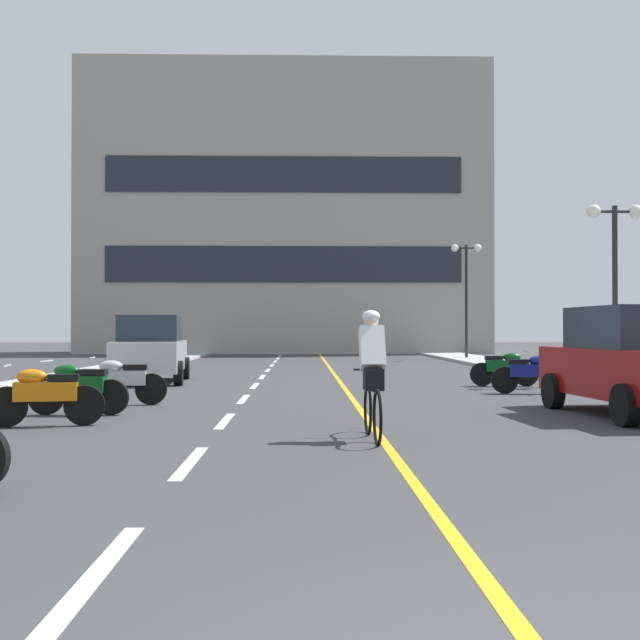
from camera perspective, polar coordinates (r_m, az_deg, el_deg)
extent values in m
plane|color=#38383A|center=(23.86, 0.64, -4.13)|extent=(140.00, 140.00, 0.00)
cube|color=#A8A8A3|center=(27.60, -14.72, -3.52)|extent=(2.40, 72.00, 0.12)
cube|color=#A8A8A3|center=(28.01, 15.34, -3.47)|extent=(2.40, 72.00, 0.12)
cube|color=silver|center=(5.16, -15.38, -16.72)|extent=(0.14, 2.20, 0.01)
cube|color=silver|center=(9.00, -9.07, -9.80)|extent=(0.14, 2.20, 0.01)
cube|color=silver|center=(12.94, -6.65, -7.02)|extent=(0.14, 2.20, 0.01)
cube|color=silver|center=(16.91, -5.38, -5.53)|extent=(0.14, 2.20, 0.01)
cube|color=silver|center=(20.89, -4.59, -4.61)|extent=(0.14, 2.20, 0.01)
cube|color=silver|center=(24.88, -4.06, -3.98)|extent=(0.14, 2.20, 0.01)
cube|color=silver|center=(28.87, -3.67, -3.53)|extent=(0.14, 2.20, 0.01)
cube|color=silver|center=(32.86, -3.38, -3.18)|extent=(0.14, 2.20, 0.01)
cube|color=silver|center=(36.86, -3.15, -2.91)|extent=(0.14, 2.20, 0.01)
cube|color=silver|center=(40.85, -2.97, -2.70)|extent=(0.14, 2.20, 0.01)
cube|color=silver|center=(44.85, -2.82, -2.52)|extent=(0.14, 2.20, 0.01)
cube|color=silver|center=(48.84, -2.69, -2.37)|extent=(0.14, 2.20, 0.01)
cube|color=gold|center=(26.87, 0.96, -3.74)|extent=(0.12, 66.00, 0.01)
cube|color=#9E998E|center=(51.88, -2.45, 7.49)|extent=(24.88, 7.06, 17.64)
cube|color=#1E232D|center=(47.93, -2.54, 3.93)|extent=(20.90, 0.10, 2.12)
cube|color=#1E232D|center=(48.64, -2.53, 10.15)|extent=(20.90, 0.10, 2.12)
cylinder|color=black|center=(22.52, 19.94, 1.79)|extent=(0.14, 0.14, 4.54)
cylinder|color=black|center=(22.71, 19.92, 7.14)|extent=(1.10, 0.08, 0.08)
sphere|color=white|center=(22.52, 18.60, 7.21)|extent=(0.36, 0.36, 0.36)
sphere|color=white|center=(22.91, 21.21, 7.08)|extent=(0.36, 0.36, 0.36)
cylinder|color=black|center=(39.46, 10.20, 1.31)|extent=(0.14, 0.14, 5.37)
cylinder|color=black|center=(39.63, 10.19, 4.98)|extent=(1.10, 0.08, 0.08)
sphere|color=white|center=(39.53, 9.41, 5.00)|extent=(0.36, 0.36, 0.36)
sphere|color=white|center=(39.75, 10.97, 4.97)|extent=(0.36, 0.36, 0.36)
cylinder|color=black|center=(15.43, 15.99, -4.79)|extent=(0.27, 0.65, 0.64)
cylinder|color=black|center=(12.87, 20.60, -5.59)|extent=(0.27, 0.65, 0.64)
cube|color=maroon|center=(14.48, 21.16, -3.46)|extent=(2.01, 4.32, 0.80)
cube|color=#1E2833|center=(14.46, 21.15, -0.49)|extent=(1.72, 2.31, 0.70)
cylinder|color=black|center=(24.17, -13.43, -3.31)|extent=(0.27, 0.66, 0.64)
cylinder|color=black|center=(24.00, -9.40, -3.34)|extent=(0.27, 0.66, 0.64)
cylinder|color=black|center=(21.40, -14.43, -3.65)|extent=(0.27, 0.66, 0.64)
cylinder|color=black|center=(21.21, -9.88, -3.68)|extent=(0.27, 0.66, 0.64)
cube|color=#B7B7BC|center=(22.66, -11.77, -2.48)|extent=(2.03, 4.32, 0.80)
cube|color=#1E2833|center=(22.65, -11.76, -0.58)|extent=(1.73, 2.32, 0.70)
cylinder|color=black|center=(12.85, -21.08, -5.69)|extent=(0.61, 0.21, 0.60)
cylinder|color=black|center=(12.72, -16.16, -5.76)|extent=(0.61, 0.21, 0.60)
cube|color=orange|center=(12.76, -18.63, -4.75)|extent=(0.94, 0.44, 0.28)
ellipsoid|color=orange|center=(12.77, -19.52, -3.75)|extent=(0.48, 0.32, 0.22)
cube|color=black|center=(12.72, -17.50, -3.86)|extent=(0.48, 0.32, 0.10)
cylinder|color=silver|center=(12.81, -21.07, -3.02)|extent=(0.14, 0.60, 0.03)
cylinder|color=black|center=(14.49, -18.62, -5.13)|extent=(0.60, 0.13, 0.60)
cylinder|color=black|center=(14.14, -14.42, -5.25)|extent=(0.60, 0.13, 0.60)
cube|color=#0C4C19|center=(14.29, -16.54, -4.32)|extent=(0.91, 0.33, 0.28)
ellipsoid|color=#0C4C19|center=(14.34, -17.30, -3.42)|extent=(0.45, 0.26, 0.22)
cube|color=black|center=(14.20, -15.58, -3.53)|extent=(0.45, 0.26, 0.10)
cylinder|color=silver|center=(14.45, -18.61, -2.76)|extent=(0.06, 0.60, 0.03)
cylinder|color=black|center=(16.03, -15.66, -4.71)|extent=(0.61, 0.15, 0.60)
cylinder|color=black|center=(15.89, -11.73, -4.76)|extent=(0.61, 0.15, 0.60)
cube|color=#B2B2B7|center=(15.94, -13.70, -3.95)|extent=(0.92, 0.36, 0.28)
ellipsoid|color=#B2B2B7|center=(15.95, -14.41, -3.15)|extent=(0.46, 0.28, 0.22)
cube|color=black|center=(15.90, -12.80, -3.24)|extent=(0.46, 0.28, 0.10)
cylinder|color=silver|center=(16.00, -15.65, -2.57)|extent=(0.08, 0.60, 0.03)
cylinder|color=black|center=(18.96, 16.09, -4.08)|extent=(0.61, 0.16, 0.60)
cylinder|color=black|center=(18.77, 12.79, -4.13)|extent=(0.61, 0.16, 0.60)
cube|color=navy|center=(18.85, 14.45, -3.44)|extent=(0.92, 0.37, 0.28)
ellipsoid|color=navy|center=(18.87, 15.04, -2.77)|extent=(0.46, 0.28, 0.22)
cube|color=black|center=(18.79, 13.69, -2.84)|extent=(0.46, 0.28, 0.10)
cylinder|color=silver|center=(18.94, 16.08, -2.27)|extent=(0.09, 0.60, 0.03)
cylinder|color=black|center=(21.24, 14.21, -3.72)|extent=(0.61, 0.16, 0.60)
cylinder|color=black|center=(21.08, 11.26, -3.75)|extent=(0.61, 0.16, 0.60)
cube|color=#0C4C19|center=(21.15, 12.74, -3.14)|extent=(0.92, 0.37, 0.28)
ellipsoid|color=#0C4C19|center=(21.17, 13.28, -2.54)|extent=(0.46, 0.28, 0.22)
cube|color=black|center=(21.10, 12.07, -2.61)|extent=(0.46, 0.28, 0.10)
cylinder|color=silver|center=(21.22, 14.21, -2.10)|extent=(0.09, 0.60, 0.03)
torus|color=black|center=(11.24, 3.37, -6.25)|extent=(0.06, 0.72, 0.72)
torus|color=black|center=(10.20, 4.04, -6.82)|extent=(0.06, 0.72, 0.72)
cylinder|color=black|center=(10.67, 3.70, -4.93)|extent=(0.07, 0.95, 0.04)
cube|color=black|center=(10.51, 3.80, -3.80)|extent=(0.11, 0.20, 0.06)
cylinder|color=black|center=(11.10, 3.43, -3.48)|extent=(0.42, 0.04, 0.03)
cube|color=black|center=(10.56, 3.77, -4.16)|extent=(0.25, 0.37, 0.28)
cube|color=white|center=(10.69, 3.67, -1.98)|extent=(0.33, 0.46, 0.61)
sphere|color=beige|center=(10.82, 3.59, -0.11)|extent=(0.20, 0.20, 0.20)
ellipsoid|color=white|center=(10.82, 3.59, 0.26)|extent=(0.24, 0.26, 0.16)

